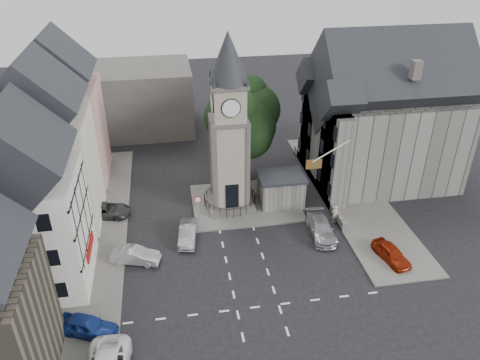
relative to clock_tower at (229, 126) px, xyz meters
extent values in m
plane|color=black|center=(0.00, -7.99, -8.12)|extent=(120.00, 120.00, 0.00)
cube|color=#595651|center=(-12.50, -1.99, -8.05)|extent=(6.00, 30.00, 0.14)
cube|color=#595651|center=(12.00, 0.01, -8.05)|extent=(6.00, 26.00, 0.14)
cube|color=#595651|center=(1.50, 0.01, -8.04)|extent=(10.00, 8.00, 0.16)
cube|color=silver|center=(0.00, -13.49, -8.12)|extent=(20.00, 8.00, 0.01)
cube|color=#4C4944|center=(0.00, 0.01, -7.77)|extent=(4.20, 4.20, 0.70)
torus|color=black|center=(0.00, 0.01, -7.04)|extent=(4.86, 4.86, 0.06)
cube|color=gray|center=(0.00, 0.01, -3.42)|extent=(3.00, 3.00, 8.00)
cube|color=black|center=(0.00, -1.44, -6.22)|extent=(1.20, 0.25, 2.40)
cube|color=#4C4944|center=(0.00, 0.01, 0.58)|extent=(3.30, 3.30, 0.25)
cube|color=gray|center=(0.00, 0.01, 2.18)|extent=(2.70, 2.70, 3.20)
cylinder|color=white|center=(0.00, -1.39, 2.18)|extent=(1.50, 0.12, 1.50)
cube|color=#4C4944|center=(0.00, 0.01, 3.78)|extent=(3.10, 3.10, 0.30)
cone|color=black|center=(0.00, 0.01, 6.03)|extent=(3.40, 3.40, 4.20)
cube|color=#5C5A55|center=(4.80, -0.49, -6.72)|extent=(4.00, 3.00, 2.80)
cube|color=black|center=(4.80, -0.49, -5.17)|extent=(4.30, 3.30, 0.25)
cylinder|color=black|center=(2.00, 5.01, -5.92)|extent=(0.70, 0.70, 4.40)
cylinder|color=black|center=(-3.20, -2.49, -6.87)|extent=(0.10, 0.10, 2.50)
cone|color=#A50C0C|center=(-3.20, -2.59, -5.62)|extent=(0.70, 0.06, 0.70)
cone|color=white|center=(-3.20, -2.61, -5.62)|extent=(0.54, 0.04, 0.54)
cube|color=#DEA098|center=(-15.50, 8.01, -3.12)|extent=(7.50, 7.00, 10.00)
cube|color=beige|center=(-15.50, 0.01, -3.12)|extent=(7.50, 7.00, 10.00)
cube|color=silver|center=(-15.50, -7.99, -3.62)|extent=(7.50, 7.00, 9.00)
cube|color=#4C4944|center=(-12.00, 20.01, -4.12)|extent=(20.00, 10.00, 8.00)
cube|color=#5C5A55|center=(16.00, 3.01, -3.62)|extent=(14.00, 10.00, 9.00)
cube|color=#5C5A55|center=(9.80, -0.49, -3.62)|extent=(1.60, 4.40, 9.00)
cube|color=#5C5A55|center=(9.80, 6.51, -3.62)|extent=(1.60, 4.40, 9.00)
cube|color=#5C5A55|center=(9.20, 2.01, -7.67)|extent=(0.40, 16.00, 0.90)
cylinder|color=white|center=(8.00, -3.99, -1.12)|extent=(3.17, 0.10, 1.89)
plane|color=#B21414|center=(6.60, -3.99, -2.22)|extent=(1.40, 0.00, 1.40)
imported|color=navy|center=(-11.50, -13.99, -7.44)|extent=(4.33, 3.09, 1.37)
imported|color=#AAACB2|center=(-8.60, -7.06, -7.48)|extent=(4.09, 2.37, 1.28)
imported|color=#333436|center=(-11.50, 0.01, -7.48)|extent=(4.93, 3.02, 1.28)
imported|color=gray|center=(-4.31, -4.78, -7.47)|extent=(1.94, 4.13, 1.31)
imported|color=#94959B|center=(7.00, -6.02, -7.43)|extent=(2.16, 4.84, 1.38)
imported|color=maroon|center=(11.50, -10.16, -7.48)|extent=(2.31, 4.01, 1.28)
imported|color=beige|center=(8.83, -4.38, -7.26)|extent=(0.68, 0.50, 1.73)
camera|label=1|loc=(-5.22, -37.14, 16.08)|focal=35.00mm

